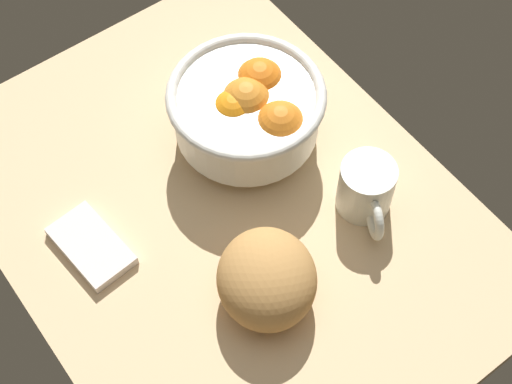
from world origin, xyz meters
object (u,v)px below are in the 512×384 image
object	(u,v)px
fruit_bowl	(249,109)
napkin_folded	(91,246)
mug	(367,189)
bread_loaf	(267,279)

from	to	relation	value
fruit_bowl	napkin_folded	size ratio (longest dim) A/B	1.86
fruit_bowl	mug	distance (cm)	19.73
bread_loaf	mug	distance (cm)	19.06
bread_loaf	mug	size ratio (longest dim) A/B	1.26
fruit_bowl	napkin_folded	bearing A→B (deg)	94.13
fruit_bowl	napkin_folded	distance (cm)	28.49
fruit_bowl	bread_loaf	world-z (taller)	fruit_bowl
bread_loaf	napkin_folded	distance (cm)	24.56
napkin_folded	mug	world-z (taller)	mug
fruit_bowl	mug	world-z (taller)	fruit_bowl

